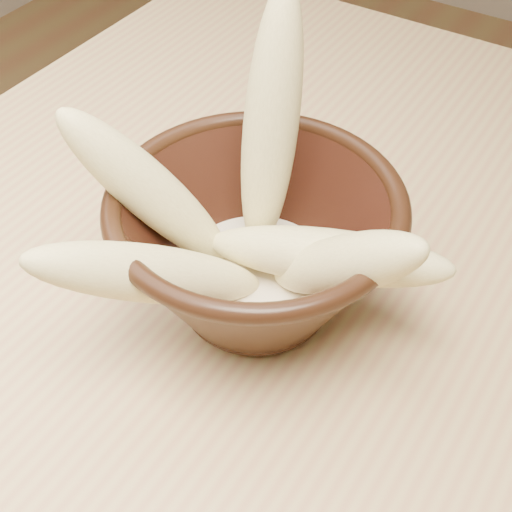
% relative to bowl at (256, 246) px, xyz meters
% --- Properties ---
extents(bowl, '(0.21, 0.21, 0.11)m').
position_rel_bowl_xyz_m(bowl, '(0.00, 0.00, 0.00)').
color(bowl, black).
rests_on(bowl, table).
extents(milk_puddle, '(0.12, 0.12, 0.02)m').
position_rel_bowl_xyz_m(milk_puddle, '(0.00, -0.00, -0.03)').
color(milk_puddle, beige).
rests_on(milk_puddle, bowl).
extents(banana_upright, '(0.05, 0.09, 0.20)m').
position_rel_bowl_xyz_m(banana_upright, '(-0.02, 0.04, 0.07)').
color(banana_upright, '#D0C17B').
rests_on(banana_upright, bowl).
extents(banana_left, '(0.13, 0.10, 0.15)m').
position_rel_bowl_xyz_m(banana_left, '(-0.07, -0.03, 0.04)').
color(banana_left, '#D0C17B').
rests_on(banana_left, bowl).
extents(banana_right, '(0.14, 0.06, 0.13)m').
position_rel_bowl_xyz_m(banana_right, '(0.07, -0.01, 0.03)').
color(banana_right, '#D0C17B').
rests_on(banana_right, bowl).
extents(banana_across, '(0.18, 0.08, 0.06)m').
position_rel_bowl_xyz_m(banana_across, '(0.05, 0.01, 0.01)').
color(banana_across, '#D0C17B').
rests_on(banana_across, bowl).
extents(banana_front, '(0.12, 0.16, 0.12)m').
position_rel_bowl_xyz_m(banana_front, '(-0.03, -0.08, 0.02)').
color(banana_front, '#D0C17B').
rests_on(banana_front, bowl).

